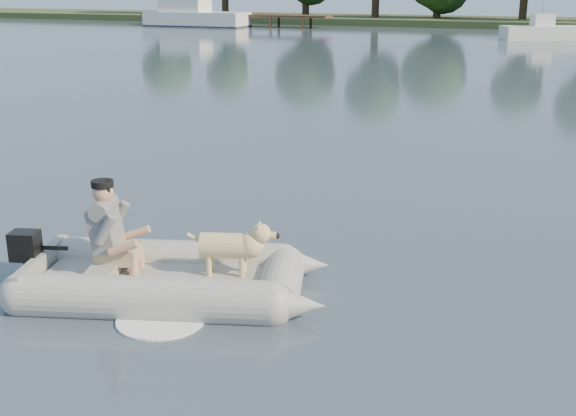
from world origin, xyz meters
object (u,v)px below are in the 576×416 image
at_px(dock, 233,20).
at_px(dog, 226,250).
at_px(dinghy, 168,243).
at_px(motorboat, 546,23).
at_px(man, 107,225).
at_px(cabin_cruiser, 197,12).

xyz_separation_m(dock, dog, (26.27, -51.66, 0.03)).
distance_m(dinghy, motorboat, 45.64).
xyz_separation_m(man, motorboat, (1.73, 45.81, 0.29)).
height_order(dinghy, dog, dinghy).
relative_size(dinghy, motorboat, 0.88).
height_order(dock, motorboat, motorboat).
bearing_deg(motorboat, dog, -115.08).
bearing_deg(man, dog, 0.00).
xyz_separation_m(man, cabin_cruiser, (-27.50, 50.19, 0.43)).
xyz_separation_m(dock, cabin_cruiser, (-2.60, -1.92, 0.73)).
bearing_deg(dinghy, dog, 4.57).
relative_size(dinghy, dog, 5.14).
bearing_deg(motorboat, dock, 142.07).
bearing_deg(dock, dog, -63.05).
distance_m(dinghy, man, 0.77).
distance_m(dog, cabin_cruiser, 57.52).
relative_size(dock, motorboat, 3.10).
xyz_separation_m(dock, motorboat, (26.64, -6.30, 0.60)).
bearing_deg(motorboat, cabin_cruiser, 146.86).
xyz_separation_m(dinghy, cabin_cruiser, (-28.23, 50.01, 0.62)).
height_order(dinghy, motorboat, motorboat).
bearing_deg(dog, cabin_cruiser, 102.21).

